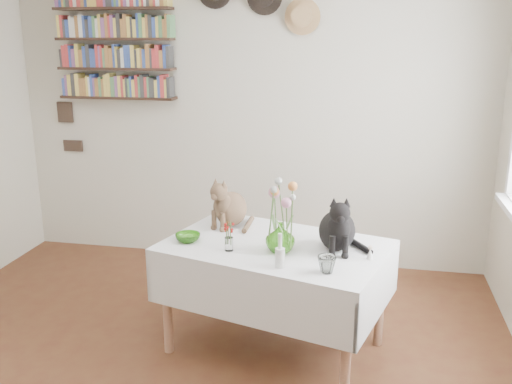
% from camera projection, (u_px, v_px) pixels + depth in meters
% --- Properties ---
extents(room, '(4.08, 4.58, 2.58)m').
position_uv_depth(room, '(145.00, 185.00, 2.63)').
color(room, brown).
rests_on(room, ground).
extents(dining_table, '(1.48, 1.16, 0.70)m').
position_uv_depth(dining_table, '(275.00, 271.00, 3.48)').
color(dining_table, white).
rests_on(dining_table, room).
extents(tabby_cat, '(0.33, 0.36, 0.34)m').
position_uv_depth(tabby_cat, '(231.00, 200.00, 3.75)').
color(tabby_cat, brown).
rests_on(tabby_cat, dining_table).
extents(black_cat, '(0.28, 0.33, 0.35)m').
position_uv_depth(black_cat, '(337.00, 220.00, 3.33)').
color(black_cat, black).
rests_on(black_cat, dining_table).
extents(flower_vase, '(0.23, 0.23, 0.18)m').
position_uv_depth(flower_vase, '(280.00, 237.00, 3.30)').
color(flower_vase, '#74D03E').
rests_on(flower_vase, dining_table).
extents(green_bowl, '(0.15, 0.15, 0.05)m').
position_uv_depth(green_bowl, '(188.00, 238.00, 3.48)').
color(green_bowl, '#74D03E').
rests_on(green_bowl, dining_table).
extents(drinking_glass, '(0.10, 0.10, 0.09)m').
position_uv_depth(drinking_glass, '(327.00, 264.00, 3.02)').
color(drinking_glass, white).
rests_on(drinking_glass, dining_table).
extents(candlestick, '(0.05, 0.05, 0.19)m').
position_uv_depth(candlestick, '(280.00, 256.00, 3.09)').
color(candlestick, white).
rests_on(candlestick, dining_table).
extents(berry_jar, '(0.05, 0.05, 0.20)m').
position_uv_depth(berry_jar, '(229.00, 236.00, 3.32)').
color(berry_jar, white).
rests_on(berry_jar, dining_table).
extents(porcelain_figurine, '(0.04, 0.04, 0.08)m').
position_uv_depth(porcelain_figurine, '(370.00, 253.00, 3.20)').
color(porcelain_figurine, white).
rests_on(porcelain_figurine, dining_table).
extents(flower_bouquet, '(0.17, 0.13, 0.39)m').
position_uv_depth(flower_bouquet, '(281.00, 195.00, 3.24)').
color(flower_bouquet, '#4C7233').
rests_on(flower_bouquet, flower_vase).
extents(bookshelf_unit, '(1.00, 0.16, 0.91)m').
position_uv_depth(bookshelf_unit, '(115.00, 44.00, 4.72)').
color(bookshelf_unit, '#2F1E15').
rests_on(bookshelf_unit, room).
extents(wall_hats, '(0.98, 0.09, 0.48)m').
position_uv_depth(wall_hats, '(260.00, 1.00, 4.43)').
color(wall_hats, black).
rests_on(wall_hats, room).
extents(wall_art_plaques, '(0.21, 0.02, 0.44)m').
position_uv_depth(wall_art_plaques, '(69.00, 126.00, 5.08)').
color(wall_art_plaques, '#38281E').
rests_on(wall_art_plaques, room).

